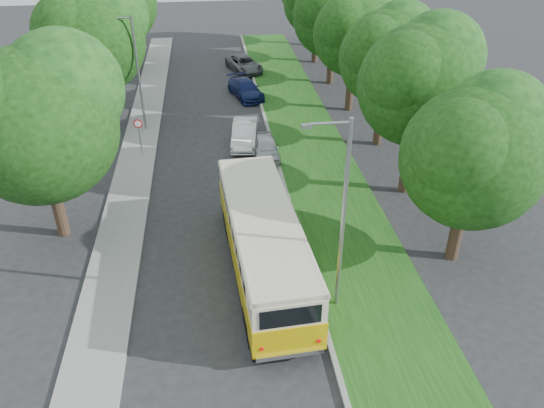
{
  "coord_description": "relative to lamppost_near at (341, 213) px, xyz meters",
  "views": [
    {
      "loc": [
        -0.16,
        -17.93,
        14.53
      ],
      "look_at": [
        2.41,
        3.06,
        1.5
      ],
      "focal_mm": 35.0,
      "sensor_mm": 36.0,
      "label": 1
    }
  ],
  "objects": [
    {
      "name": "car_white",
      "position": [
        -2.33,
        15.52,
        -3.66
      ],
      "size": [
        2.05,
        4.45,
        1.41
      ],
      "primitive_type": "imported",
      "rotation": [
        0.0,
        0.0,
        -0.13
      ],
      "color": "white",
      "rests_on": "ground"
    },
    {
      "name": "treeline",
      "position": [
        -1.06,
        20.49,
        1.56
      ],
      "size": [
        24.27,
        41.91,
        9.46
      ],
      "color": "#332319",
      "rests_on": "ground"
    },
    {
      "name": "car_grey",
      "position": [
        -1.21,
        30.48,
        -3.72
      ],
      "size": [
        3.4,
        5.12,
        1.31
      ],
      "primitive_type": "imported",
      "rotation": [
        0.0,
        0.0,
        0.28
      ],
      "color": "#505357",
      "rests_on": "ground"
    },
    {
      "name": "curb",
      "position": [
        -0.61,
        7.5,
        -4.29
      ],
      "size": [
        0.2,
        70.0,
        0.15
      ],
      "primitive_type": "cube",
      "color": "gray",
      "rests_on": "ground"
    },
    {
      "name": "car_silver",
      "position": [
        -1.21,
        13.52,
        -3.74
      ],
      "size": [
        1.53,
        3.69,
        1.25
      ],
      "primitive_type": "imported",
      "rotation": [
        0.0,
        0.0,
        0.02
      ],
      "color": "#BBBBC1",
      "rests_on": "ground"
    },
    {
      "name": "car_blue",
      "position": [
        -1.6,
        24.05,
        -3.72
      ],
      "size": [
        2.97,
        4.79,
        1.3
      ],
      "primitive_type": "imported",
      "rotation": [
        0.0,
        0.0,
        0.28
      ],
      "color": "navy",
      "rests_on": "ground"
    },
    {
      "name": "vintage_bus",
      "position": [
        -2.54,
        2.3,
        -2.81
      ],
      "size": [
        3.37,
        10.65,
        3.12
      ],
      "primitive_type": null,
      "rotation": [
        0.0,
        0.0,
        0.06
      ],
      "color": "#E3BC07",
      "rests_on": "ground"
    },
    {
      "name": "lamppost_near",
      "position": [
        0.0,
        0.0,
        0.0
      ],
      "size": [
        1.71,
        0.16,
        8.0
      ],
      "color": "gray",
      "rests_on": "ground"
    },
    {
      "name": "ground",
      "position": [
        -4.21,
        2.5,
        -4.37
      ],
      "size": [
        120.0,
        120.0,
        0.0
      ],
      "primitive_type": "plane",
      "color": "#28282B",
      "rests_on": "ground"
    },
    {
      "name": "sidewalk",
      "position": [
        -9.01,
        7.5,
        -4.31
      ],
      "size": [
        2.2,
        70.0,
        0.12
      ],
      "primitive_type": "cube",
      "color": "gray",
      "rests_on": "ground"
    },
    {
      "name": "warning_sign",
      "position": [
        -8.71,
        14.48,
        -2.66
      ],
      "size": [
        0.56,
        0.1,
        2.5
      ],
      "color": "gray",
      "rests_on": "ground"
    },
    {
      "name": "grass_verge",
      "position": [
        1.74,
        7.5,
        -4.3
      ],
      "size": [
        4.5,
        70.0,
        0.13
      ],
      "primitive_type": "cube",
      "color": "#194713",
      "rests_on": "ground"
    },
    {
      "name": "lamppost_far",
      "position": [
        -8.91,
        18.5,
        -0.25
      ],
      "size": [
        1.71,
        0.16,
        7.5
      ],
      "color": "gray",
      "rests_on": "ground"
    }
  ]
}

